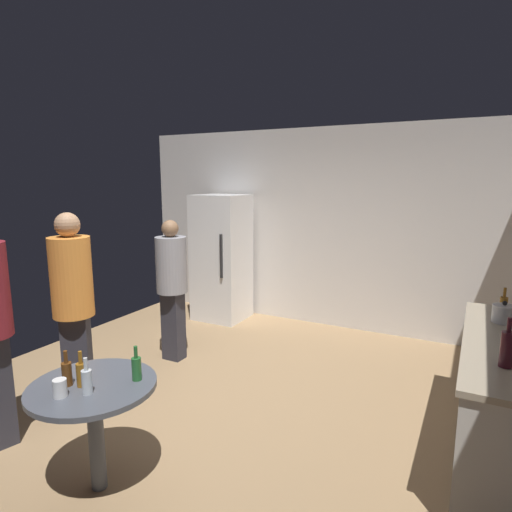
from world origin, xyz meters
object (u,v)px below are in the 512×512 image
(foreground_table, at_px, (94,399))
(beer_bottle_brown, at_px, (67,373))
(beer_bottle_green, at_px, (137,368))
(beer_bottle_amber, at_px, (81,373))
(refrigerator, at_px, (222,257))
(wine_bottle_on_counter, at_px, (507,348))
(person_in_orange_shirt, at_px, (73,297))
(person_in_gray_shirt, at_px, (172,280))
(beer_bottle_on_counter, at_px, (504,305))
(plastic_cup_white, at_px, (60,388))
(kettle, at_px, (504,314))
(beer_bottle_clear, at_px, (87,381))

(foreground_table, height_order, beer_bottle_brown, beer_bottle_brown)
(beer_bottle_green, bearing_deg, beer_bottle_amber, -137.99)
(refrigerator, bearing_deg, wine_bottle_on_counter, -33.89)
(foreground_table, distance_m, person_in_orange_shirt, 1.20)
(foreground_table, distance_m, beer_bottle_green, 0.33)
(beer_bottle_green, bearing_deg, foreground_table, -140.07)
(foreground_table, bearing_deg, refrigerator, 108.88)
(wine_bottle_on_counter, height_order, person_in_orange_shirt, person_in_orange_shirt)
(beer_bottle_brown, height_order, person_in_gray_shirt, person_in_gray_shirt)
(beer_bottle_on_counter, xyz_separation_m, plastic_cup_white, (-2.37, -2.45, -0.19))
(foreground_table, bearing_deg, wine_bottle_on_counter, 25.13)
(plastic_cup_white, bearing_deg, foreground_table, 78.72)
(kettle, relative_size, beer_bottle_on_counter, 1.06)
(person_in_orange_shirt, bearing_deg, beer_bottle_green, 32.41)
(beer_bottle_amber, bearing_deg, beer_bottle_clear, -26.28)
(wine_bottle_on_counter, height_order, beer_bottle_green, wine_bottle_on_counter)
(plastic_cup_white, bearing_deg, beer_bottle_green, 56.50)
(wine_bottle_on_counter, bearing_deg, beer_bottle_amber, -154.28)
(beer_bottle_amber, relative_size, person_in_gray_shirt, 0.15)
(plastic_cup_white, bearing_deg, beer_bottle_clear, 41.96)
(wine_bottle_on_counter, relative_size, beer_bottle_green, 1.35)
(foreground_table, height_order, person_in_orange_shirt, person_in_orange_shirt)
(kettle, height_order, beer_bottle_brown, kettle)
(foreground_table, xyz_separation_m, person_in_orange_shirt, (-0.93, 0.65, 0.40))
(person_in_gray_shirt, bearing_deg, beer_bottle_green, 31.90)
(kettle, bearing_deg, wine_bottle_on_counter, -91.55)
(wine_bottle_on_counter, bearing_deg, foreground_table, -154.87)
(foreground_table, bearing_deg, person_in_gray_shirt, 114.55)
(beer_bottle_brown, relative_size, plastic_cup_white, 2.09)
(foreground_table, xyz_separation_m, beer_bottle_clear, (0.07, -0.10, 0.19))
(beer_bottle_green, distance_m, plastic_cup_white, 0.46)
(beer_bottle_green, bearing_deg, person_in_orange_shirt, 157.53)
(refrigerator, height_order, person_in_gray_shirt, refrigerator)
(refrigerator, relative_size, plastic_cup_white, 16.36)
(refrigerator, bearing_deg, beer_bottle_brown, -73.39)
(kettle, xyz_separation_m, beer_bottle_green, (-2.12, -1.84, -0.15))
(wine_bottle_on_counter, xyz_separation_m, foreground_table, (-2.31, -1.08, -0.39))
(wine_bottle_on_counter, distance_m, foreground_table, 2.58)
(person_in_gray_shirt, relative_size, person_in_orange_shirt, 0.91)
(wine_bottle_on_counter, distance_m, beer_bottle_brown, 2.70)
(kettle, xyz_separation_m, foreground_table, (-2.33, -2.01, -0.34))
(wine_bottle_on_counter, relative_size, person_in_gray_shirt, 0.20)
(kettle, xyz_separation_m, person_in_gray_shirt, (-3.20, -0.11, -0.05))
(beer_bottle_amber, xyz_separation_m, plastic_cup_white, (-0.00, -0.16, -0.03))
(kettle, xyz_separation_m, beer_bottle_clear, (-2.26, -2.12, -0.15))
(beer_bottle_clear, xyz_separation_m, person_in_orange_shirt, (-1.00, 0.75, 0.21))
(refrigerator, distance_m, wine_bottle_on_counter, 4.19)
(foreground_table, xyz_separation_m, beer_bottle_amber, (-0.04, -0.05, 0.19))
(beer_bottle_clear, bearing_deg, beer_bottle_amber, 153.72)
(refrigerator, bearing_deg, person_in_orange_shirt, -85.01)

